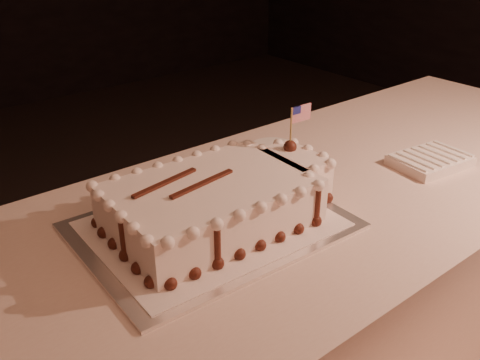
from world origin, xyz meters
TOP-DOWN VIEW (x-y plane):
  - banquet_table at (0.00, 0.60)m, footprint 2.40×0.80m
  - cake_board at (-0.21, 0.61)m, footprint 0.57×0.44m
  - doily at (-0.21, 0.61)m, footprint 0.51×0.40m
  - sheet_cake at (-0.18, 0.61)m, footprint 0.53×0.32m
  - napkin_stack at (0.43, 0.50)m, footprint 0.21×0.17m
  - side_plate at (0.18, 0.84)m, footprint 0.13×0.13m

SIDE VIEW (x-z plane):
  - banquet_table at x=0.00m, z-range 0.00..0.75m
  - cake_board at x=-0.21m, z-range 0.75..0.76m
  - side_plate at x=0.18m, z-range 0.75..0.76m
  - doily at x=-0.21m, z-range 0.76..0.76m
  - napkin_stack at x=0.43m, z-range 0.75..0.78m
  - sheet_cake at x=-0.18m, z-range 0.71..0.91m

